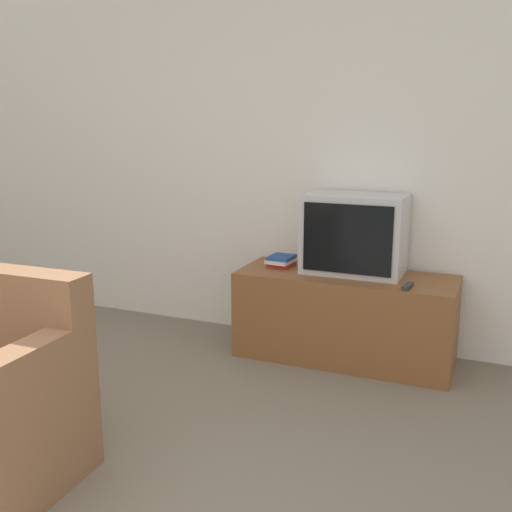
# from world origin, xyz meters

# --- Properties ---
(wall_back) EXTENTS (9.00, 0.06, 2.60)m
(wall_back) POSITION_xyz_m (0.00, 3.03, 1.30)
(wall_back) COLOR white
(wall_back) RESTS_ON ground_plane
(tv_stand) EXTENTS (1.43, 0.54, 0.59)m
(tv_stand) POSITION_xyz_m (0.65, 2.71, 0.29)
(tv_stand) COLOR brown
(tv_stand) RESTS_ON ground_plane
(television) EXTENTS (0.65, 0.40, 0.52)m
(television) POSITION_xyz_m (0.68, 2.78, 0.85)
(television) COLOR silver
(television) RESTS_ON tv_stand
(book_stack) EXTENTS (0.18, 0.22, 0.07)m
(book_stack) POSITION_xyz_m (0.17, 2.75, 0.62)
(book_stack) COLOR #B72D28
(book_stack) RESTS_ON tv_stand
(remote_on_stand) EXTENTS (0.06, 0.15, 0.02)m
(remote_on_stand) POSITION_xyz_m (1.07, 2.53, 0.60)
(remote_on_stand) COLOR #2D2D2D
(remote_on_stand) RESTS_ON tv_stand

